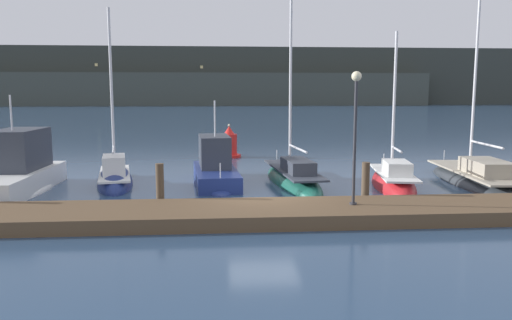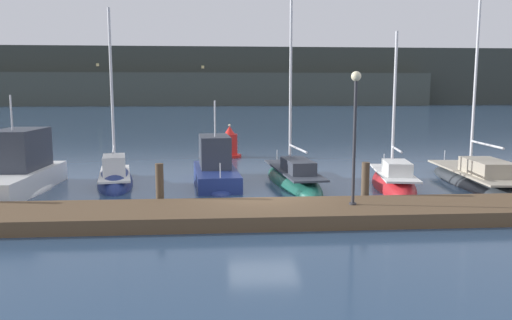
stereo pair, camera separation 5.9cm
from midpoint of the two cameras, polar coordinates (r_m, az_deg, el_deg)
ground_plane at (r=17.93m, az=0.95°, el=-5.34°), size 400.00×400.00×0.00m
dock at (r=16.05m, az=1.57°, el=-6.10°), size 43.58×2.80×0.45m
mooring_pile_2 at (r=17.56m, az=-10.85°, el=-3.04°), size 0.28×0.28×1.63m
mooring_pile_3 at (r=18.22m, az=12.46°, el=-2.75°), size 0.28×0.28×1.60m
motorboat_berth_3 at (r=22.73m, az=-25.68°, el=-1.96°), size 2.61×6.93×4.46m
sailboat_berth_4 at (r=23.01m, az=-15.73°, el=-2.36°), size 2.54×5.71×8.49m
motorboat_berth_5 at (r=22.45m, az=-4.57°, el=-1.58°), size 2.39×5.99×4.14m
sailboat_berth_6 at (r=22.46m, az=4.34°, el=-2.30°), size 2.40×7.54×11.73m
sailboat_berth_7 at (r=22.26m, az=15.49°, el=-2.76°), size 2.55×5.84×7.37m
sailboat_berth_8 at (r=24.33m, az=23.97°, el=-2.16°), size 3.00×8.53×13.08m
channel_buoy at (r=31.18m, az=-2.97°, el=1.77°), size 1.45×1.45×2.07m
dock_lamppost at (r=16.16m, az=11.36°, el=4.84°), size 0.32×0.32×4.27m
hillside_backdrop at (r=152.21m, az=-4.64°, el=9.23°), size 240.00×23.00×16.78m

